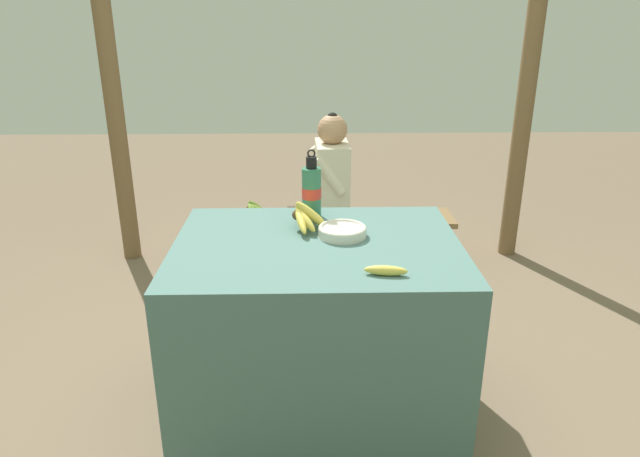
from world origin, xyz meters
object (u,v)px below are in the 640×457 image
object	(u,v)px
banana_bunch_ripe	(306,215)
support_post_near	(110,78)
serving_bowl	(342,231)
wooden_bench	(322,225)
loose_banana_front	(386,270)
banana_bunch_green	(254,209)
seated_vendor	(325,186)
support_post_far	(528,77)
water_bottle	(312,191)

from	to	relation	value
banana_bunch_ripe	support_post_near	size ratio (longest dim) A/B	0.11
serving_bowl	wooden_bench	xyz separation A→B (m)	(-0.04, 1.37, -0.49)
loose_banana_front	support_post_near	xyz separation A→B (m)	(-1.51, 1.99, 0.42)
serving_bowl	banana_bunch_green	world-z (taller)	serving_bowl
serving_bowl	seated_vendor	world-z (taller)	seated_vendor
banana_bunch_green	support_post_far	distance (m)	1.96
water_bottle	support_post_far	bearing A→B (deg)	44.63
support_post_far	support_post_near	bearing A→B (deg)	180.00
wooden_bench	banana_bunch_green	distance (m)	0.45
serving_bowl	seated_vendor	bearing A→B (deg)	91.12
serving_bowl	water_bottle	size ratio (longest dim) A/B	0.65
wooden_bench	support_post_far	xyz separation A→B (m)	(1.34, 0.26, 0.91)
water_bottle	banana_bunch_green	size ratio (longest dim) A/B	1.28
banana_bunch_green	support_post_near	world-z (taller)	support_post_near
wooden_bench	support_post_near	world-z (taller)	support_post_near
seated_vendor	serving_bowl	bearing A→B (deg)	89.38
water_bottle	loose_banana_front	distance (m)	0.66
wooden_bench	support_post_near	bearing A→B (deg)	168.88
support_post_near	support_post_far	xyz separation A→B (m)	(2.67, 0.00, 0.00)
serving_bowl	loose_banana_front	size ratio (longest dim) A/B	1.27
banana_bunch_ripe	support_post_near	world-z (taller)	support_post_near
water_bottle	banana_bunch_green	world-z (taller)	water_bottle
serving_bowl	support_post_far	distance (m)	2.12
wooden_bench	seated_vendor	bearing A→B (deg)	-61.24
water_bottle	banana_bunch_green	bearing A→B (deg)	107.70
banana_bunch_green	seated_vendor	bearing A→B (deg)	-4.63
serving_bowl	wooden_bench	distance (m)	1.45
banana_bunch_green	wooden_bench	bearing A→B (deg)	-0.47
loose_banana_front	wooden_bench	size ratio (longest dim) A/B	0.09
banana_bunch_green	support_post_near	distance (m)	1.23
banana_bunch_ripe	water_bottle	bearing A→B (deg)	80.15
wooden_bench	banana_bunch_green	bearing A→B (deg)	179.53
water_bottle	seated_vendor	distance (m)	1.14
loose_banana_front	serving_bowl	bearing A→B (deg)	109.14
banana_bunch_green	support_post_far	xyz separation A→B (m)	(1.78, 0.26, 0.79)
banana_bunch_green	water_bottle	bearing A→B (deg)	-72.30
loose_banana_front	wooden_bench	world-z (taller)	loose_banana_front
support_post_near	support_post_far	distance (m)	2.67
banana_bunch_green	support_post_far	world-z (taller)	support_post_far
serving_bowl	seated_vendor	size ratio (longest dim) A/B	0.18
seated_vendor	support_post_near	bearing A→B (deg)	-14.07
seated_vendor	banana_bunch_green	bearing A→B (deg)	-6.37
loose_banana_front	support_post_near	distance (m)	2.54
banana_bunch_ripe	loose_banana_front	distance (m)	0.53
water_bottle	wooden_bench	xyz separation A→B (m)	(0.08, 1.13, -0.58)
banana_bunch_ripe	wooden_bench	distance (m)	1.39
banana_bunch_green	support_post_far	bearing A→B (deg)	8.31
loose_banana_front	banana_bunch_green	size ratio (longest dim) A/B	0.65
water_bottle	support_post_near	size ratio (longest dim) A/B	0.12
banana_bunch_ripe	serving_bowl	distance (m)	0.18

